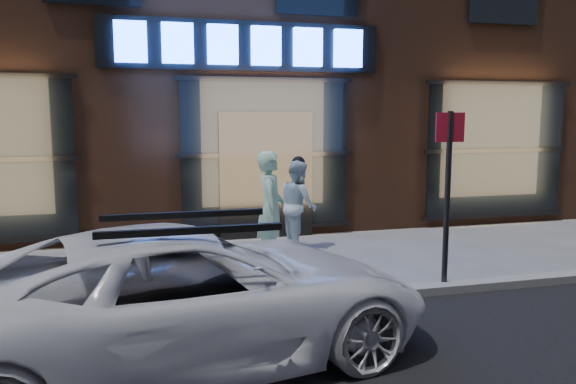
# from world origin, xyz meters

# --- Properties ---
(ground) EXTENTS (90.00, 90.00, 0.00)m
(ground) POSITION_xyz_m (0.00, 0.00, 0.00)
(ground) COLOR slate
(ground) RESTS_ON ground
(curb) EXTENTS (60.00, 0.25, 0.12)m
(curb) POSITION_xyz_m (0.00, 0.00, 0.06)
(curb) COLOR gray
(curb) RESTS_ON ground
(storefront_building) EXTENTS (30.20, 8.28, 10.30)m
(storefront_building) POSITION_xyz_m (-0.00, 7.99, 5.15)
(storefront_building) COLOR #54301E
(storefront_building) RESTS_ON ground
(man_bowtie) EXTENTS (0.58, 0.74, 1.80)m
(man_bowtie) POSITION_xyz_m (-0.38, 1.90, 0.90)
(man_bowtie) COLOR #C0FCD9
(man_bowtie) RESTS_ON ground
(man_cap) EXTENTS (0.67, 0.82, 1.57)m
(man_cap) POSITION_xyz_m (0.34, 2.88, 0.79)
(man_cap) COLOR white
(man_cap) RESTS_ON ground
(white_suv) EXTENTS (5.04, 3.05, 1.31)m
(white_suv) POSITION_xyz_m (-1.90, -1.26, 0.65)
(white_suv) COLOR white
(white_suv) RESTS_ON ground
(sign_post) EXTENTS (0.38, 0.09, 2.40)m
(sign_post) POSITION_xyz_m (1.60, 0.10, 1.45)
(sign_post) COLOR #262628
(sign_post) RESTS_ON ground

